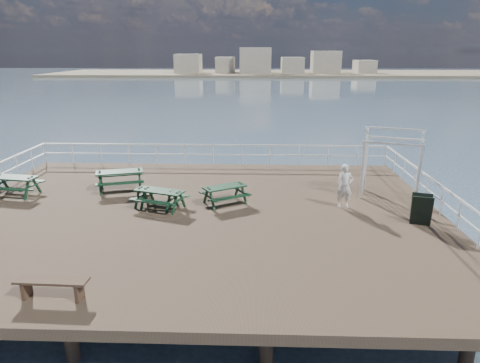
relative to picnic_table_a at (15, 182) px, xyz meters
name	(u,v)px	position (x,y,z in m)	size (l,w,h in m)	color
ground	(196,216)	(7.64, -1.72, -0.71)	(18.00, 14.00, 0.30)	brown
sea_backdrop	(287,70)	(20.18, 132.35, -1.07)	(300.00, 300.00, 9.20)	#3D5368
railing	(202,171)	(7.57, 0.85, 0.31)	(17.77, 13.76, 1.10)	white
picnic_table_a	(15,182)	(0.00, 0.00, 0.00)	(2.00, 1.71, 0.88)	#13341F
picnic_table_b	(120,176)	(4.09, 0.83, 0.04)	(2.28, 2.03, 0.93)	#13341F
picnic_table_c	(225,191)	(8.66, -0.72, -0.05)	(2.09, 1.98, 0.80)	#13341F
picnic_table_d	(156,194)	(6.08, -1.18, -0.07)	(1.89, 1.69, 0.77)	#13341F
picnic_table_e	(162,195)	(6.36, -1.34, -0.05)	(1.98, 1.79, 0.79)	#13341F
flat_bench_far	(52,284)	(5.01, -7.52, -0.19)	(1.75, 0.47, 0.50)	brown
trellis_arbor	(391,167)	(15.24, 0.32, 0.69)	(2.54, 1.91, 2.82)	white
sandwich_board	(421,210)	(15.44, -2.63, -0.03)	(0.78, 0.67, 1.09)	black
person	(345,186)	(13.18, -0.98, 0.27)	(0.61, 0.40, 1.67)	white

